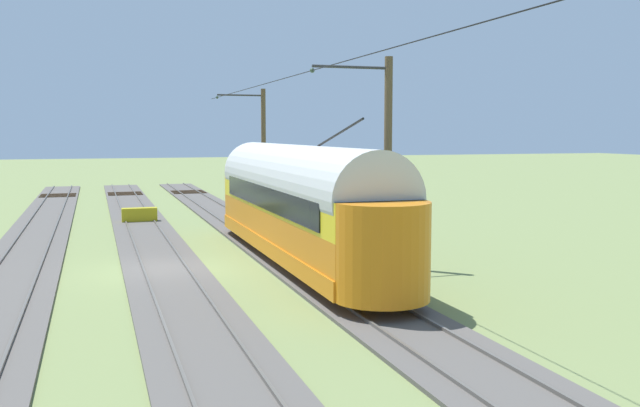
{
  "coord_description": "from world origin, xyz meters",
  "views": [
    {
      "loc": [
        2.21,
        24.02,
        4.74
      ],
      "look_at": [
        -5.31,
        0.96,
        2.26
      ],
      "focal_mm": 39.05,
      "sensor_mm": 36.0,
      "label": 1
    }
  ],
  "objects_px": {
    "catenary_pole_foreground": "(262,148)",
    "catenary_pole_mid_near": "(386,159)",
    "vintage_streetcar": "(299,202)",
    "track_end_bumper": "(139,215)"
  },
  "relations": [
    {
      "from": "catenary_pole_foreground",
      "to": "catenary_pole_mid_near",
      "type": "distance_m",
      "value": 18.58
    },
    {
      "from": "track_end_bumper",
      "to": "vintage_streetcar",
      "type": "bearing_deg",
      "value": 109.56
    },
    {
      "from": "catenary_pole_foreground",
      "to": "catenary_pole_mid_near",
      "type": "height_order",
      "value": "same"
    },
    {
      "from": "vintage_streetcar",
      "to": "catenary_pole_mid_near",
      "type": "distance_m",
      "value": 3.53
    },
    {
      "from": "catenary_pole_foreground",
      "to": "track_end_bumper",
      "type": "relative_size",
      "value": 4.08
    },
    {
      "from": "catenary_pole_foreground",
      "to": "catenary_pole_mid_near",
      "type": "bearing_deg",
      "value": 90.0
    },
    {
      "from": "catenary_pole_foreground",
      "to": "track_end_bumper",
      "type": "xyz_separation_m",
      "value": [
        7.47,
        3.44,
        -3.44
      ]
    },
    {
      "from": "vintage_streetcar",
      "to": "track_end_bumper",
      "type": "bearing_deg",
      "value": -70.44
    },
    {
      "from": "catenary_pole_foreground",
      "to": "vintage_streetcar",
      "type": "bearing_deg",
      "value": 81.0
    },
    {
      "from": "vintage_streetcar",
      "to": "catenary_pole_foreground",
      "type": "bearing_deg",
      "value": -99.0
    }
  ]
}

